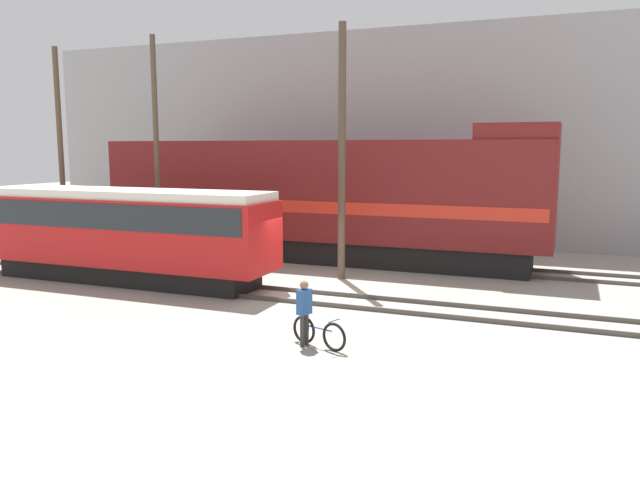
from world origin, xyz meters
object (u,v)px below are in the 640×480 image
object	(u,v)px
utility_pole_right	(342,154)
bicycle	(319,333)
utility_pole_left	(61,154)
utility_pole_center	(157,152)
person	(304,306)
freight_locomotive	(318,198)
streetcar	(124,229)

from	to	relation	value
utility_pole_right	bicycle	bearing A→B (deg)	-73.97
utility_pole_left	utility_pole_center	size ratio (longest dim) A/B	0.98
person	utility_pole_center	distance (m)	13.26
bicycle	utility_pole_center	xyz separation A→B (m)	(-10.38, 7.86, 4.32)
freight_locomotive	utility_pole_left	bearing A→B (deg)	-162.80
bicycle	utility_pole_center	distance (m)	13.72
freight_locomotive	utility_pole_right	world-z (taller)	utility_pole_right
streetcar	person	xyz separation A→B (m)	(9.05, -4.50, -0.93)
utility_pole_center	utility_pole_right	world-z (taller)	utility_pole_center
freight_locomotive	streetcar	bearing A→B (deg)	-125.74
bicycle	streetcar	bearing A→B (deg)	154.61
freight_locomotive	person	xyz separation A→B (m)	(4.17, -11.27, -1.70)
utility_pole_left	utility_pole_center	distance (m)	5.11
bicycle	utility_pole_left	xyz separation A→B (m)	(-15.49, 7.86, 4.24)
bicycle	person	distance (m)	0.74
freight_locomotive	streetcar	world-z (taller)	freight_locomotive
utility_pole_left	utility_pole_center	world-z (taller)	utility_pole_center
utility_pole_center	person	bearing A→B (deg)	-38.23
utility_pole_right	freight_locomotive	bearing A→B (deg)	124.03
utility_pole_center	bicycle	bearing A→B (deg)	-37.12
person	utility_pole_center	size ratio (longest dim) A/B	0.18
streetcar	bicycle	bearing A→B (deg)	-25.39
streetcar	utility_pole_center	bearing A→B (deg)	105.85
freight_locomotive	utility_pole_center	world-z (taller)	utility_pole_center
utility_pole_left	freight_locomotive	bearing A→B (deg)	17.20
streetcar	utility_pole_left	xyz separation A→B (m)	(-6.07, 3.39, 2.67)
person	utility_pole_right	xyz separation A→B (m)	(-1.88, 7.88, 3.64)
utility_pole_left	utility_pole_right	bearing A→B (deg)	0.00
streetcar	utility_pole_center	distance (m)	4.47
freight_locomotive	person	bearing A→B (deg)	-69.70
bicycle	person	size ratio (longest dim) A/B	0.98
bicycle	utility_pole_right	size ratio (longest dim) A/B	0.17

